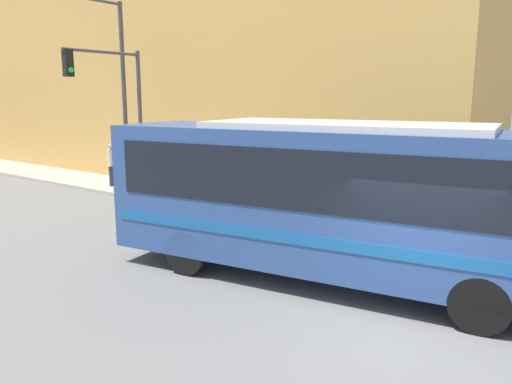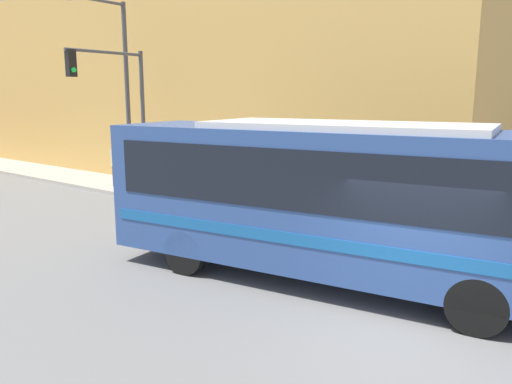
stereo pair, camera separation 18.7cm
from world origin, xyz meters
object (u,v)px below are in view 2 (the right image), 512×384
city_bus (341,193)px  fire_hydrant (395,223)px  street_lamp (119,81)px  pedestrian_near_corner (115,164)px  traffic_light_pole (119,97)px  pedestrian_mid_block (237,178)px

city_bus → fire_hydrant: bearing=-5.0°
street_lamp → pedestrian_near_corner: size_ratio=4.08×
city_bus → traffic_light_pole: (2.67, 10.71, 1.93)m
city_bus → pedestrian_mid_block: bearing=46.2°
traffic_light_pole → pedestrian_near_corner: (1.32, 2.23, -2.83)m
fire_hydrant → pedestrian_mid_block: bearing=79.7°
traffic_light_pole → pedestrian_near_corner: size_ratio=3.03×
pedestrian_near_corner → pedestrian_mid_block: (0.83, -6.12, -0.09)m
city_bus → street_lamp: street_lamp is taller
fire_hydrant → pedestrian_near_corner: pedestrian_near_corner is taller
pedestrian_near_corner → traffic_light_pole: bearing=-120.6°
street_lamp → pedestrian_mid_block: bearing=-75.1°
fire_hydrant → pedestrian_near_corner: 12.73m
street_lamp → pedestrian_mid_block: size_ratio=4.47×
pedestrian_near_corner → pedestrian_mid_block: 6.18m
pedestrian_near_corner → fire_hydrant: bearing=-91.7°
traffic_light_pole → street_lamp: (0.83, 1.03, 0.65)m
pedestrian_mid_block → traffic_light_pole: bearing=118.9°
fire_hydrant → street_lamp: 12.20m
street_lamp → traffic_light_pole: bearing=-128.9°
city_bus → fire_hydrant: 3.90m
traffic_light_pole → fire_hydrant: bearing=-84.8°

